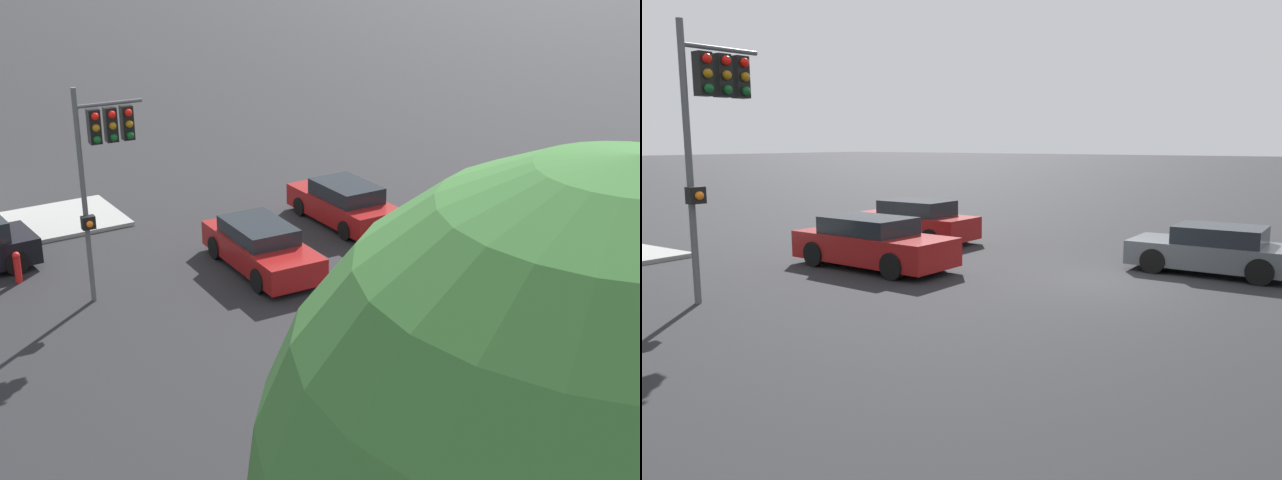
# 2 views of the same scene
# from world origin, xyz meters

# --- Properties ---
(ground_plane) EXTENTS (300.00, 300.00, 0.00)m
(ground_plane) POSITION_xyz_m (0.00, 0.00, 0.00)
(ground_plane) COLOR black
(traffic_signal) EXTENTS (0.54, 1.94, 5.86)m
(traffic_signal) POSITION_xyz_m (6.53, 6.52, 4.21)
(traffic_signal) COLOR #515456
(traffic_signal) RESTS_ON ground_plane
(crossing_car_0) EXTENTS (4.76, 2.05, 1.39)m
(crossing_car_0) POSITION_xyz_m (6.08, 2.16, 0.68)
(crossing_car_0) COLOR maroon
(crossing_car_0) RESTS_ON ground_plane
(crossing_car_1) EXTENTS (4.15, 2.03, 1.26)m
(crossing_car_1) POSITION_xyz_m (-1.82, -2.30, 0.61)
(crossing_car_1) COLOR #4C5156
(crossing_car_1) RESTS_ON ground_plane
(crossing_car_2) EXTENTS (4.55, 1.94, 1.43)m
(crossing_car_2) POSITION_xyz_m (8.03, -2.13, 0.68)
(crossing_car_2) COLOR maroon
(crossing_car_2) RESTS_ON ground_plane
(fire_hydrant) EXTENTS (0.22, 0.22, 0.92)m
(fire_hydrant) POSITION_xyz_m (8.99, 8.49, 0.49)
(fire_hydrant) COLOR red
(fire_hydrant) RESTS_ON ground_plane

